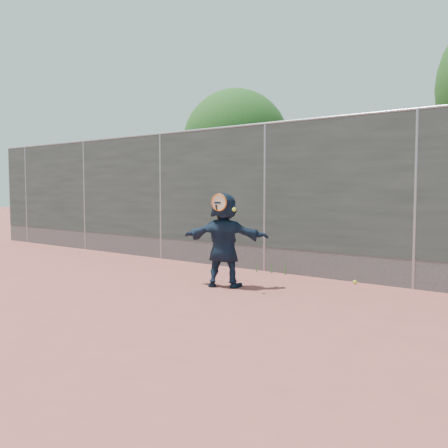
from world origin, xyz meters
The scene contains 7 objects.
ground centered at (0.00, 0.00, 0.00)m, with size 80.00×80.00×0.00m, color #9E4C42.
player centered at (0.36, 1.70, 0.81)m, with size 1.51×0.48×1.63m, color #142438.
ball_ground centered at (2.04, 3.32, 0.03)m, with size 0.07×0.07×0.07m, color #BCD42F.
fence centered at (0.00, 3.50, 1.58)m, with size 20.00×0.06×3.03m.
swing_action centered at (0.44, 1.49, 1.43)m, with size 0.55×0.19×0.51m.
tree_left centered at (-2.85, 6.55, 2.94)m, with size 3.15×3.00×4.53m.
weed_clump centered at (0.29, 3.38, 0.13)m, with size 0.68×0.07×0.30m.
Camera 1 is at (5.64, -4.99, 1.68)m, focal length 40.00 mm.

